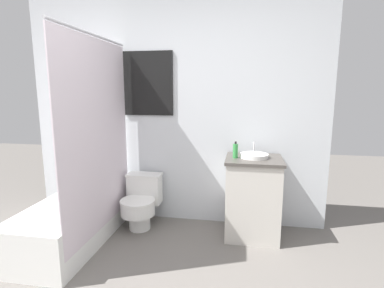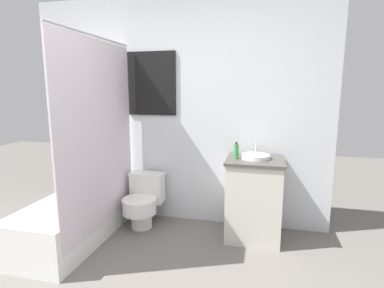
{
  "view_description": "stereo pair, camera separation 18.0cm",
  "coord_description": "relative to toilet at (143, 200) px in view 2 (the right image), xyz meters",
  "views": [
    {
      "loc": [
        0.78,
        -1.31,
        1.49
      ],
      "look_at": [
        0.29,
        1.48,
        0.98
      ],
      "focal_mm": 28.0,
      "sensor_mm": 36.0,
      "label": 1
    },
    {
      "loc": [
        0.96,
        -1.28,
        1.49
      ],
      "look_at": [
        0.29,
        1.48,
        0.98
      ],
      "focal_mm": 28.0,
      "sensor_mm": 36.0,
      "label": 2
    }
  ],
  "objects": [
    {
      "name": "soap_bottle",
      "position": [
        1.01,
        -0.03,
        0.6
      ],
      "size": [
        0.05,
        0.05,
        0.17
      ],
      "color": "green",
      "rests_on": "vanity"
    },
    {
      "name": "sink",
      "position": [
        1.2,
        0.02,
        0.55
      ],
      "size": [
        0.28,
        0.32,
        0.13
      ],
      "color": "white",
      "rests_on": "vanity"
    },
    {
      "name": "vanity",
      "position": [
        1.2,
        -0.0,
        0.12
      ],
      "size": [
        0.56,
        0.52,
        0.82
      ],
      "color": "beige",
      "rests_on": "ground_plane"
    },
    {
      "name": "toilet",
      "position": [
        0.0,
        0.0,
        0.0
      ],
      "size": [
        0.38,
        0.52,
        0.57
      ],
      "color": "white",
      "rests_on": "ground_plane"
    },
    {
      "name": "wall_back",
      "position": [
        0.3,
        0.29,
        0.97
      ],
      "size": [
        3.34,
        0.07,
        2.5
      ],
      "color": "silver",
      "rests_on": "ground_plane"
    },
    {
      "name": "shower_area",
      "position": [
        -0.53,
        -0.43,
        -0.02
      ],
      "size": [
        0.63,
        1.41,
        1.98
      ],
      "color": "white",
      "rests_on": "ground_plane"
    }
  ]
}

